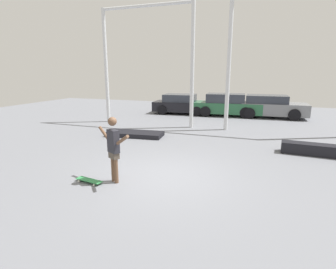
{
  "coord_description": "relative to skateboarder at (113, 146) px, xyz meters",
  "views": [
    {
      "loc": [
        2.45,
        -6.53,
        2.87
      ],
      "look_at": [
        -0.42,
        1.67,
        0.79
      ],
      "focal_mm": 28.0,
      "sensor_mm": 36.0,
      "label": 1
    }
  ],
  "objects": [
    {
      "name": "ground_plane",
      "position": [
        1.05,
        0.83,
        -1.01
      ],
      "size": [
        36.0,
        36.0,
        0.0
      ],
      "primitive_type": "plane",
      "color": "slate"
    },
    {
      "name": "manual_pad",
      "position": [
        -1.81,
        4.85,
        -0.91
      ],
      "size": [
        2.64,
        1.27,
        0.2
      ],
      "primitive_type": "cube",
      "rotation": [
        0.0,
        0.0,
        0.1
      ],
      "color": "black",
      "rests_on": "ground_plane"
    },
    {
      "name": "parked_car_green",
      "position": [
        1.46,
        12.15,
        -0.3
      ],
      "size": [
        4.58,
        2.06,
        1.47
      ],
      "rotation": [
        0.0,
        0.0,
        0.07
      ],
      "color": "#28603D",
      "rests_on": "ground_plane"
    },
    {
      "name": "canopy_support_right",
      "position": [
        4.47,
        7.62,
        2.74
      ],
      "size": [
        5.24,
        0.2,
        6.25
      ],
      "color": "silver",
      "rests_on": "ground_plane"
    },
    {
      "name": "parked_car_grey",
      "position": [
        4.06,
        12.4,
        -0.31
      ],
      "size": [
        4.61,
        2.07,
        1.43
      ],
      "rotation": [
        0.0,
        0.0,
        0.02
      ],
      "color": "slate",
      "rests_on": "ground_plane"
    },
    {
      "name": "canopy_support_left",
      "position": [
        -2.38,
        7.62,
        2.74
      ],
      "size": [
        5.24,
        0.2,
        6.25
      ],
      "color": "silver",
      "rests_on": "ground_plane"
    },
    {
      "name": "skateboarder",
      "position": [
        0.0,
        0.0,
        0.0
      ],
      "size": [
        1.29,
        0.76,
        1.76
      ],
      "rotation": [
        0.0,
        0.0,
        -0.51
      ],
      "color": "brown",
      "rests_on": "ground_plane"
    },
    {
      "name": "parked_car_black",
      "position": [
        -1.72,
        12.07,
        -0.36
      ],
      "size": [
        4.01,
        2.15,
        1.35
      ],
      "rotation": [
        0.0,
        0.0,
        0.07
      ],
      "color": "black",
      "rests_on": "ground_plane"
    },
    {
      "name": "skateboard",
      "position": [
        -0.63,
        -0.27,
        -0.95
      ],
      "size": [
        0.81,
        0.33,
        0.08
      ],
      "rotation": [
        0.0,
        0.0,
        -0.15
      ],
      "color": "#338C4C",
      "rests_on": "ground_plane"
    },
    {
      "name": "grind_box",
      "position": [
        5.65,
        4.38,
        -0.81
      ],
      "size": [
        2.59,
        0.71,
        0.4
      ],
      "primitive_type": "cube",
      "rotation": [
        0.0,
        0.0,
        -0.07
      ],
      "color": "black",
      "rests_on": "ground_plane"
    }
  ]
}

